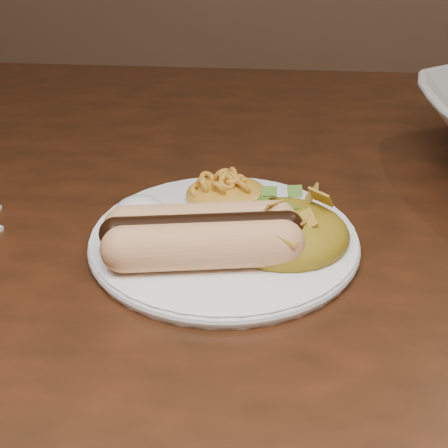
{
  "coord_description": "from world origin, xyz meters",
  "views": [
    {
      "loc": [
        0.02,
        -0.5,
        1.04
      ],
      "look_at": [
        -0.02,
        -0.03,
        0.77
      ],
      "focal_mm": 55.0,
      "sensor_mm": 36.0,
      "label": 1
    }
  ],
  "objects": [
    {
      "name": "mac_and_cheese",
      "position": [
        -0.02,
        0.03,
        0.77
      ],
      "size": [
        0.08,
        0.07,
        0.03
      ],
      "primitive_type": "ellipsoid",
      "rotation": [
        0.0,
        0.0,
        0.06
      ],
      "color": "yellow",
      "rests_on": "plate"
    },
    {
      "name": "taco_salad",
      "position": [
        0.03,
        -0.03,
        0.78
      ],
      "size": [
        0.1,
        0.1,
        0.05
      ],
      "rotation": [
        0.0,
        0.0,
        0.18
      ],
      "color": "#BE6307",
      "rests_on": "plate"
    },
    {
      "name": "hotdog",
      "position": [
        -0.03,
        -0.06,
        0.78
      ],
      "size": [
        0.13,
        0.08,
        0.03
      ],
      "rotation": [
        0.0,
        0.0,
        0.16
      ],
      "color": "#F1C081",
      "rests_on": "plate"
    },
    {
      "name": "sour_cream",
      "position": [
        -0.09,
        -0.01,
        0.77
      ],
      "size": [
        0.05,
        0.05,
        0.03
      ],
      "primitive_type": "ellipsoid",
      "rotation": [
        0.0,
        0.0,
        0.08
      ],
      "color": "white",
      "rests_on": "plate"
    },
    {
      "name": "plate",
      "position": [
        -0.02,
        -0.03,
        0.76
      ],
      "size": [
        0.24,
        0.24,
        0.01
      ],
      "primitive_type": "cylinder",
      "rotation": [
        0.0,
        0.0,
        -0.15
      ],
      "color": "white",
      "rests_on": "table"
    },
    {
      "name": "table",
      "position": [
        0.0,
        0.0,
        0.66
      ],
      "size": [
        1.6,
        0.9,
        0.75
      ],
      "color": "#421C0D",
      "rests_on": "floor"
    }
  ]
}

